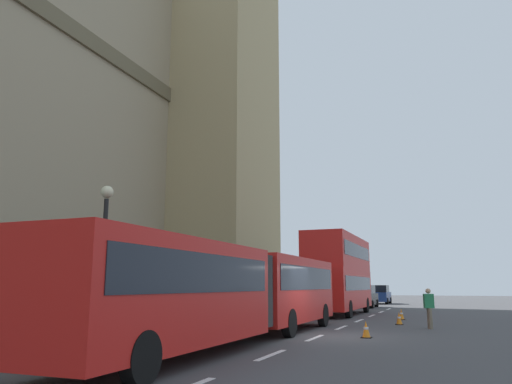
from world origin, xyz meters
TOP-DOWN VIEW (x-y plane):
  - ground_plane at (0.00, 0.00)m, footprint 160.00×160.00m
  - lane_centre_marking at (3.89, 0.00)m, footprint 39.00×0.16m
  - articulated_bus at (-2.99, 1.99)m, footprint 17.32×2.54m
  - double_decker_bus at (13.49, 2.00)m, footprint 9.94×2.54m
  - sedan_lead at (24.26, 2.19)m, footprint 4.40×1.86m
  - sedan_trailing at (33.59, 2.06)m, footprint 4.40×1.86m
  - traffic_cone_west at (-0.02, -1.68)m, footprint 0.36×0.36m
  - traffic_cone_middle at (6.52, -2.22)m, footprint 0.36×0.36m
  - traffic_cone_east at (10.13, -2.01)m, footprint 0.36×0.36m
  - street_lamp at (-4.18, 6.50)m, footprint 0.44×0.44m
  - pedestrian_near_cones at (4.62, -3.66)m, footprint 0.35×0.45m

SIDE VIEW (x-z plane):
  - ground_plane at x=0.00m, z-range 0.00..0.00m
  - lane_centre_marking at x=3.89m, z-range 0.00..0.01m
  - traffic_cone_west at x=-0.02m, z-range -0.01..0.57m
  - traffic_cone_middle at x=6.52m, z-range -0.01..0.57m
  - traffic_cone_east at x=10.13m, z-range -0.01..0.57m
  - pedestrian_near_cones at x=4.62m, z-range 0.07..1.76m
  - sedan_lead at x=24.26m, z-range -0.01..1.84m
  - sedan_trailing at x=33.59m, z-range -0.01..1.84m
  - articulated_bus at x=-2.99m, z-range 0.30..3.20m
  - double_decker_bus at x=13.49m, z-range 0.26..5.16m
  - street_lamp at x=-4.18m, z-range 0.42..5.69m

